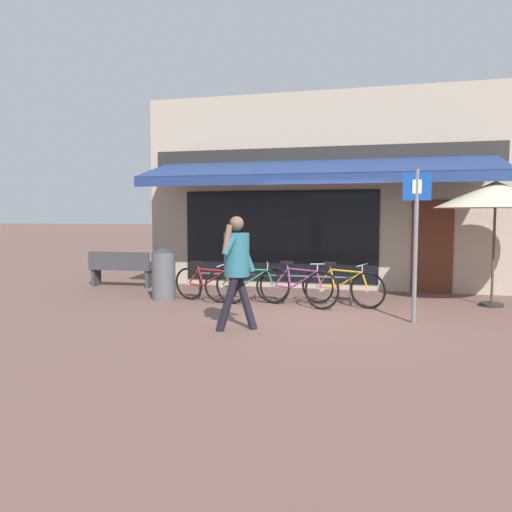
% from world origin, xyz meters
% --- Properties ---
extents(ground_plane, '(160.00, 160.00, 0.00)m').
position_xyz_m(ground_plane, '(0.00, 0.00, 0.00)').
color(ground_plane, brown).
extents(shop_front, '(8.61, 4.73, 4.67)m').
position_xyz_m(shop_front, '(-0.36, 4.54, 2.33)').
color(shop_front, tan).
rests_on(shop_front, ground_plane).
extents(bike_rack_rail, '(3.22, 0.04, 0.57)m').
position_xyz_m(bike_rack_rail, '(-1.00, 0.96, 0.47)').
color(bike_rack_rail, '#47494F').
rests_on(bike_rack_rail, ground_plane).
extents(bicycle_red, '(1.68, 0.68, 0.84)m').
position_xyz_m(bicycle_red, '(-2.27, 0.71, 0.37)').
color(bicycle_red, black).
rests_on(bicycle_red, ground_plane).
extents(bicycle_green, '(1.69, 0.60, 0.83)m').
position_xyz_m(bicycle_green, '(-1.49, 0.78, 0.37)').
color(bicycle_green, black).
rests_on(bicycle_green, ground_plane).
extents(bicycle_purple, '(1.70, 0.75, 0.88)m').
position_xyz_m(bicycle_purple, '(-0.44, 0.66, 0.39)').
color(bicycle_purple, black).
rests_on(bicycle_purple, ground_plane).
extents(bicycle_orange, '(1.68, 0.71, 0.85)m').
position_xyz_m(bicycle_orange, '(0.39, 0.90, 0.38)').
color(bicycle_orange, black).
rests_on(bicycle_orange, ground_plane).
extents(pedestrian_adult, '(0.60, 0.68, 1.76)m').
position_xyz_m(pedestrian_adult, '(-1.01, -1.56, 1.07)').
color(pedestrian_adult, black).
rests_on(pedestrian_adult, ground_plane).
extents(litter_bin, '(0.50, 0.50, 1.09)m').
position_xyz_m(litter_bin, '(-3.28, 0.74, 0.55)').
color(litter_bin, '#515459').
rests_on(litter_bin, ground_plane).
extents(parking_sign, '(0.44, 0.07, 2.50)m').
position_xyz_m(parking_sign, '(1.66, -0.34, 1.53)').
color(parking_sign, slate).
rests_on(parking_sign, ground_plane).
extents(cafe_parasol, '(2.26, 2.26, 2.42)m').
position_xyz_m(cafe_parasol, '(3.21, 1.61, 2.15)').
color(cafe_parasol, '#4C3D2D').
rests_on(cafe_parasol, ground_plane).
extents(park_bench, '(1.61, 0.49, 0.87)m').
position_xyz_m(park_bench, '(-5.10, 2.20, 0.46)').
color(park_bench, '#38383D').
rests_on(park_bench, ground_plane).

